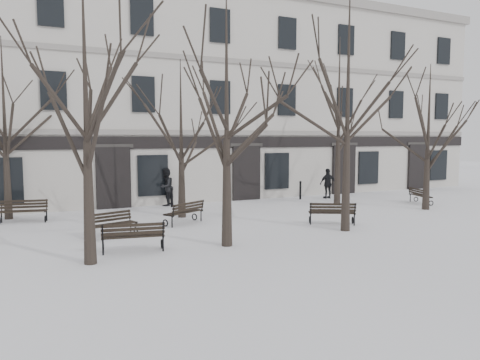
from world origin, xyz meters
TOP-DOWN VIEW (x-y plane):
  - ground at (0.00, 0.00)m, footprint 100.00×100.00m
  - building at (0.00, 12.96)m, footprint 40.40×10.20m
  - tree_0 at (-5.96, -1.69)m, footprint 5.43×5.43m
  - tree_1 at (-1.84, -1.38)m, footprint 5.48×5.48m
  - tree_2 at (2.97, -1.09)m, footprint 6.10×6.10m
  - tree_3 at (9.54, 1.28)m, footprint 4.68×4.68m
  - tree_4 at (-7.97, 6.88)m, footprint 5.17×5.17m
  - tree_5 at (-1.40, 4.19)m, footprint 4.58×4.58m
  - tree_6 at (6.75, 4.31)m, footprint 5.74×5.74m
  - bench_0 at (-4.80, 1.54)m, footprint 1.73×1.05m
  - bench_1 at (-4.64, -0.94)m, footprint 1.87×0.96m
  - bench_2 at (3.25, 0.07)m, footprint 1.81×1.39m
  - bench_3 at (-7.42, 5.79)m, footprint 1.83×0.97m
  - bench_4 at (-1.80, 2.67)m, footprint 1.81×1.38m
  - bench_5 at (10.77, 2.81)m, footprint 1.05×1.67m
  - bollard_a at (-0.93, 7.09)m, footprint 0.12×0.12m
  - bollard_b at (6.22, 6.82)m, footprint 0.13×0.13m
  - pedestrian_b at (-1.01, 7.75)m, footprint 1.13×1.12m
  - pedestrian_c at (7.80, 6.50)m, footprint 1.00×0.48m

SIDE VIEW (x-z plane):
  - ground at x=0.00m, z-range 0.00..0.00m
  - pedestrian_b at x=-1.01m, z-range -0.92..0.92m
  - pedestrian_c at x=7.80m, z-range -0.83..0.83m
  - bench_5 at x=10.77m, z-range 0.03..0.83m
  - bench_0 at x=-4.80m, z-range 0.04..0.86m
  - bench_4 at x=-1.80m, z-range 0.04..0.92m
  - bench_2 at x=3.25m, z-range 0.04..0.92m
  - bench_3 at x=-7.42m, z-range 0.04..0.92m
  - bench_1 at x=-4.64m, z-range 0.04..0.94m
  - bollard_a at x=-0.93m, z-range 0.03..1.00m
  - bollard_b at x=6.22m, z-range 0.04..1.04m
  - tree_5 at x=-1.40m, z-range 0.82..7.37m
  - tree_3 at x=9.54m, z-range 0.83..7.52m
  - tree_4 at x=-7.97m, z-range 0.92..8.31m
  - tree_0 at x=-5.96m, z-range 0.97..8.72m
  - tree_1 at x=-1.84m, z-range 0.98..8.80m
  - tree_6 at x=6.75m, z-range 1.03..9.23m
  - tree_2 at x=2.97m, z-range 1.09..9.80m
  - building at x=0.00m, z-range -0.18..11.22m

